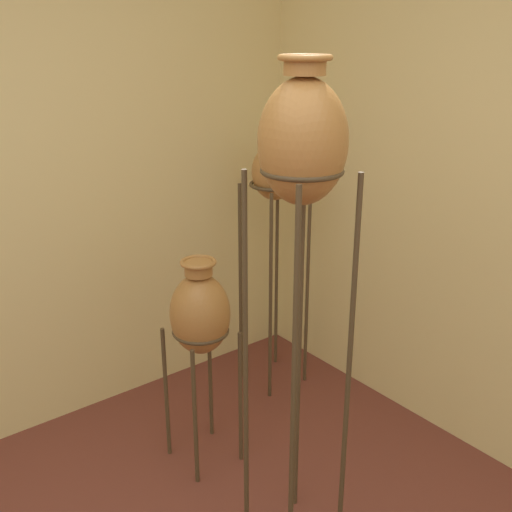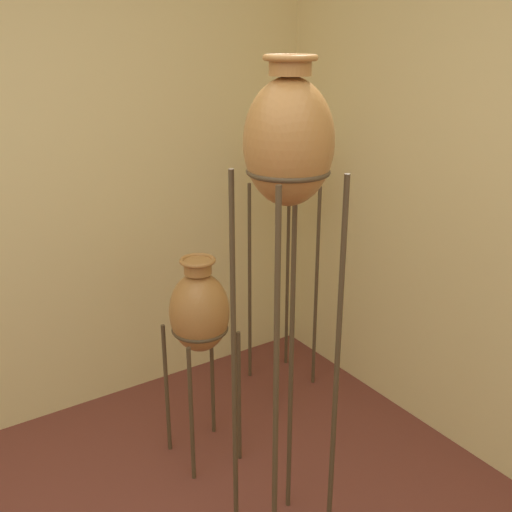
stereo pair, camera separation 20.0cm
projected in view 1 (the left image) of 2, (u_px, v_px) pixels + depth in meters
The scene contains 3 objects.
vase_stand_tall at pixel (302, 156), 1.96m from camera, with size 0.30×0.30×1.93m.
vase_stand_medium at pixel (275, 181), 3.26m from camera, with size 0.30×0.30×1.50m.
vase_stand_short at pixel (200, 315), 2.73m from camera, with size 0.28×0.28×1.05m.
Camera 1 is at (-0.40, -0.82, 1.98)m, focal length 42.00 mm.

